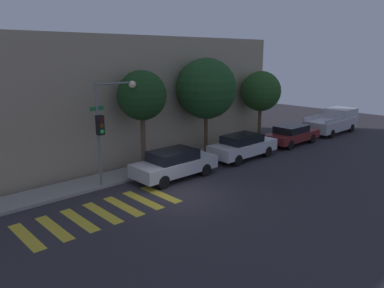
{
  "coord_description": "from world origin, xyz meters",
  "views": [
    {
      "loc": [
        -10.32,
        -11.87,
        6.23
      ],
      "look_at": [
        2.66,
        2.1,
        1.6
      ],
      "focal_mm": 35.0,
      "sensor_mm": 36.0,
      "label": 1
    }
  ],
  "objects": [
    {
      "name": "crosswalk",
      "position": [
        -3.48,
        0.8,
        0.0
      ],
      "size": [
        6.39,
        2.6,
        0.0
      ],
      "color": "gold",
      "rests_on": "ground"
    },
    {
      "name": "traffic_light_pole",
      "position": [
        -1.52,
        3.37,
        3.36
      ],
      "size": [
        2.5,
        0.56,
        5.02
      ],
      "color": "slate",
      "rests_on": "ground"
    },
    {
      "name": "tree_midblock",
      "position": [
        5.68,
        4.1,
        4.17
      ],
      "size": [
        3.65,
        3.65,
        6.0
      ],
      "color": "#4C3823",
      "rests_on": "ground"
    },
    {
      "name": "pickup_truck",
      "position": [
        18.19,
        2.1,
        0.92
      ],
      "size": [
        5.3,
        2.08,
        1.86
      ],
      "color": "#BCBCC1",
      "rests_on": "ground"
    },
    {
      "name": "building_row",
      "position": [
        0.0,
        8.45,
        3.6
      ],
      "size": [
        26.0,
        6.0,
        7.21
      ],
      "primitive_type": "cube",
      "color": "gray",
      "rests_on": "ground"
    },
    {
      "name": "sidewalk",
      "position": [
        0.0,
        4.12,
        0.07
      ],
      "size": [
        26.0,
        1.85,
        0.14
      ],
      "primitive_type": "cube",
      "color": "gray",
      "rests_on": "ground"
    },
    {
      "name": "ground_plane",
      "position": [
        0.0,
        0.0,
        0.0
      ],
      "size": [
        60.0,
        60.0,
        0.0
      ],
      "primitive_type": "plane",
      "color": "#2D2B30"
    },
    {
      "name": "sedan_near_corner",
      "position": [
        1.43,
        2.1,
        0.78
      ],
      "size": [
        4.51,
        1.84,
        1.49
      ],
      "color": "#B7BABF",
      "rests_on": "ground"
    },
    {
      "name": "tree_near_corner",
      "position": [
        0.97,
        4.1,
        4.09
      ],
      "size": [
        2.59,
        2.59,
        5.41
      ],
      "color": "brown",
      "rests_on": "ground"
    },
    {
      "name": "tree_far_end",
      "position": [
        11.1,
        4.1,
        3.64
      ],
      "size": [
        2.79,
        2.79,
        5.05
      ],
      "color": "brown",
      "rests_on": "ground"
    },
    {
      "name": "sedan_far_end",
      "position": [
        12.19,
        2.1,
        0.72
      ],
      "size": [
        4.52,
        1.76,
        1.36
      ],
      "color": "maroon",
      "rests_on": "ground"
    },
    {
      "name": "sedan_middle",
      "position": [
        6.86,
        2.1,
        0.79
      ],
      "size": [
        4.6,
        1.79,
        1.49
      ],
      "color": "silver",
      "rests_on": "ground"
    }
  ]
}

